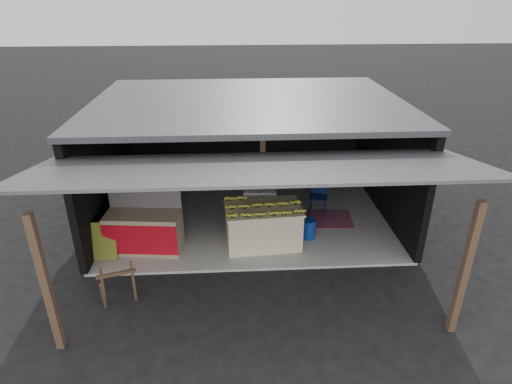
{
  "coord_description": "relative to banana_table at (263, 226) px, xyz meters",
  "views": [
    {
      "loc": [
        -0.4,
        -7.37,
        5.35
      ],
      "look_at": [
        0.13,
        1.55,
        1.1
      ],
      "focal_mm": 30.0,
      "sensor_mm": 36.0,
      "label": 1
    }
  ],
  "objects": [
    {
      "name": "neighbor_stall",
      "position": [
        -2.63,
        -0.07,
        0.03
      ],
      "size": [
        1.67,
        0.88,
        1.66
      ],
      "rotation": [
        0.0,
        0.0,
        -0.1
      ],
      "color": "#998466",
      "rests_on": "concrete_slab"
    },
    {
      "name": "sawhorse",
      "position": [
        -2.82,
        -1.8,
        -0.1
      ],
      "size": [
        0.74,
        0.74,
        0.67
      ],
      "rotation": [
        0.0,
        0.0,
        0.28
      ],
      "color": "#513728",
      "rests_on": "ground"
    },
    {
      "name": "water_barrel",
      "position": [
        1.09,
        0.19,
        -0.24
      ],
      "size": [
        0.3,
        0.3,
        0.45
      ],
      "primitive_type": "cylinder",
      "color": "navy",
      "rests_on": "concrete_slab"
    },
    {
      "name": "ground",
      "position": [
        -0.25,
        -0.97,
        -0.53
      ],
      "size": [
        80.0,
        80.0,
        0.0
      ],
      "primitive_type": "plane",
      "color": "black",
      "rests_on": "ground"
    },
    {
      "name": "green_signboard",
      "position": [
        -3.46,
        -0.38,
        -0.05
      ],
      "size": [
        0.56,
        0.24,
        0.82
      ],
      "primitive_type": "cube",
      "rotation": [
        -0.25,
        0.0,
        0.0
      ],
      "color": "black",
      "rests_on": "concrete_slab"
    },
    {
      "name": "plastic_chair",
      "position": [
        1.55,
        1.48,
        0.09
      ],
      "size": [
        0.54,
        0.54,
        0.94
      ],
      "rotation": [
        0.0,
        0.0,
        -0.26
      ],
      "color": "#0B153E",
      "rests_on": "concrete_slab"
    },
    {
      "name": "banana_pile",
      "position": [
        0.0,
        0.0,
        0.56
      ],
      "size": [
        1.63,
        1.06,
        0.18
      ],
      "primitive_type": null,
      "rotation": [
        0.0,
        0.0,
        0.08
      ],
      "color": "gold",
      "rests_on": "banana_table"
    },
    {
      "name": "white_crate",
      "position": [
        0.01,
        1.09,
        -0.03
      ],
      "size": [
        0.84,
        0.62,
        0.88
      ],
      "rotation": [
        0.0,
        0.0,
        -0.1
      ],
      "color": "white",
      "rests_on": "concrete_slab"
    },
    {
      "name": "picture_frames",
      "position": [
        -0.42,
        3.92,
        1.4
      ],
      "size": [
        1.62,
        0.04,
        0.46
      ],
      "color": "black",
      "rests_on": "shophouse"
    },
    {
      "name": "banana_table",
      "position": [
        0.0,
        0.0,
        0.0
      ],
      "size": [
        1.76,
        1.17,
        0.93
      ],
      "rotation": [
        0.0,
        0.0,
        0.08
      ],
      "color": "beige",
      "rests_on": "concrete_slab"
    },
    {
      "name": "magenta_rug",
      "position": [
        1.59,
        1.07,
        -0.46
      ],
      "size": [
        1.58,
        1.12,
        0.01
      ],
      "primitive_type": "cube",
      "rotation": [
        0.0,
        0.0,
        -0.08
      ],
      "color": "#741948",
      "rests_on": "concrete_slab"
    },
    {
      "name": "shophouse",
      "position": [
        -0.25,
        1.84,
        1.57
      ],
      "size": [
        7.4,
        7.29,
        3.02
      ],
      "color": "black",
      "rests_on": "ground"
    },
    {
      "name": "concrete_slab",
      "position": [
        -0.25,
        1.53,
        -0.5
      ],
      "size": [
        7.0,
        5.0,
        0.06
      ],
      "primitive_type": "cube",
      "color": "gray",
      "rests_on": "ground"
    }
  ]
}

